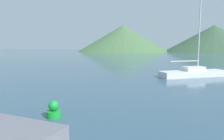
{
  "coord_description": "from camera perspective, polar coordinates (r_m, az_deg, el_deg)",
  "views": [
    {
      "loc": [
        3.88,
        -0.35,
        2.93
      ],
      "look_at": [
        0.44,
        14.0,
        1.2
      ],
      "focal_mm": 35.0,
      "sensor_mm": 36.0,
      "label": 1
    }
  ],
  "objects": [
    {
      "name": "hill_west",
      "position": [
        91.95,
        2.93,
        8.25
      ],
      "size": [
        37.8,
        37.8,
        10.94
      ],
      "color": "#476B42",
      "rests_on": "ground_plane"
    },
    {
      "name": "buoy_marker",
      "position": [
        9.25,
        -14.96,
        -10.16
      ],
      "size": [
        0.6,
        0.6,
        0.69
      ],
      "color": "green",
      "rests_on": "ground_plane"
    },
    {
      "name": "sailboat_inner",
      "position": [
        21.28,
        20.44,
        -0.41
      ],
      "size": [
        6.28,
        4.57,
        10.66
      ],
      "rotation": [
        0.0,
        0.0,
        0.53
      ],
      "color": "silver",
      "rests_on": "ground_plane"
    },
    {
      "name": "hill_central",
      "position": [
        93.62,
        25.08,
        7.43
      ],
      "size": [
        38.05,
        38.05,
        10.35
      ],
      "color": "#38563D",
      "rests_on": "ground_plane"
    }
  ]
}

